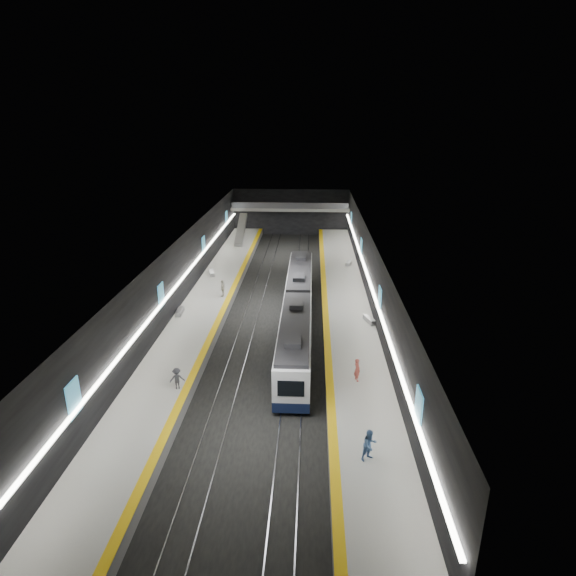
# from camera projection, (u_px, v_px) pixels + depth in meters

# --- Properties ---
(ground) EXTENTS (70.00, 70.00, 0.00)m
(ground) POSITION_uv_depth(u_px,v_px,m) (276.00, 310.00, 52.48)
(ground) COLOR black
(ground) RESTS_ON ground
(ceiling) EXTENTS (20.00, 70.00, 0.04)m
(ceiling) POSITION_uv_depth(u_px,v_px,m) (275.00, 238.00, 49.77)
(ceiling) COLOR beige
(ceiling) RESTS_ON wall_left
(wall_left) EXTENTS (0.04, 70.00, 8.00)m
(wall_left) POSITION_uv_depth(u_px,v_px,m) (183.00, 273.00, 51.60)
(wall_left) COLOR black
(wall_left) RESTS_ON ground
(wall_right) EXTENTS (0.04, 70.00, 8.00)m
(wall_right) POSITION_uv_depth(u_px,v_px,m) (370.00, 276.00, 50.65)
(wall_right) COLOR black
(wall_right) RESTS_ON ground
(wall_back) EXTENTS (20.00, 0.04, 8.00)m
(wall_back) POSITION_uv_depth(u_px,v_px,m) (291.00, 212.00, 84.01)
(wall_back) COLOR black
(wall_back) RESTS_ON ground
(wall_front) EXTENTS (20.00, 0.04, 8.00)m
(wall_front) POSITION_uv_depth(u_px,v_px,m) (207.00, 563.00, 18.24)
(wall_front) COLOR black
(wall_front) RESTS_ON ground
(platform_left) EXTENTS (5.00, 70.00, 1.00)m
(platform_left) POSITION_uv_depth(u_px,v_px,m) (208.00, 304.00, 52.67)
(platform_left) COLOR slate
(platform_left) RESTS_ON ground
(tile_surface_left) EXTENTS (5.00, 70.00, 0.02)m
(tile_surface_left) POSITION_uv_depth(u_px,v_px,m) (208.00, 300.00, 52.50)
(tile_surface_left) COLOR #B1B1AC
(tile_surface_left) RESTS_ON platform_left
(tactile_strip_left) EXTENTS (0.60, 70.00, 0.02)m
(tactile_strip_left) POSITION_uv_depth(u_px,v_px,m) (228.00, 300.00, 52.39)
(tactile_strip_left) COLOR yellow
(tactile_strip_left) RESTS_ON platform_left
(platform_right) EXTENTS (5.00, 70.00, 1.00)m
(platform_right) POSITION_uv_depth(u_px,v_px,m) (345.00, 307.00, 51.96)
(platform_right) COLOR slate
(platform_right) RESTS_ON ground
(tile_surface_right) EXTENTS (5.00, 70.00, 0.02)m
(tile_surface_right) POSITION_uv_depth(u_px,v_px,m) (345.00, 302.00, 51.78)
(tile_surface_right) COLOR #B1B1AC
(tile_surface_right) RESTS_ON platform_right
(tactile_strip_right) EXTENTS (0.60, 70.00, 0.02)m
(tactile_strip_right) POSITION_uv_depth(u_px,v_px,m) (325.00, 302.00, 51.88)
(tactile_strip_right) COLOR yellow
(tactile_strip_right) RESTS_ON platform_right
(rails) EXTENTS (6.52, 70.00, 0.12)m
(rails) POSITION_uv_depth(u_px,v_px,m) (276.00, 309.00, 52.46)
(rails) COLOR gray
(rails) RESTS_ON ground
(train) EXTENTS (2.69, 30.04, 3.60)m
(train) POSITION_uv_depth(u_px,v_px,m) (298.00, 308.00, 47.09)
(train) COLOR #0F1938
(train) RESTS_ON ground
(ad_posters) EXTENTS (19.94, 53.50, 2.20)m
(ad_posters) POSITION_uv_depth(u_px,v_px,m) (276.00, 268.00, 51.90)
(ad_posters) COLOR #409AC2
(ad_posters) RESTS_ON wall_left
(cove_light_left) EXTENTS (0.25, 68.60, 0.12)m
(cove_light_left) POSITION_uv_depth(u_px,v_px,m) (185.00, 275.00, 51.66)
(cove_light_left) COLOR white
(cove_light_left) RESTS_ON wall_left
(cove_light_right) EXTENTS (0.25, 68.60, 0.12)m
(cove_light_right) POSITION_uv_depth(u_px,v_px,m) (368.00, 278.00, 50.73)
(cove_light_right) COLOR white
(cove_light_right) RESTS_ON wall_right
(mezzanine_bridge) EXTENTS (20.00, 3.00, 1.50)m
(mezzanine_bridge) POSITION_uv_depth(u_px,v_px,m) (290.00, 209.00, 81.71)
(mezzanine_bridge) COLOR gray
(mezzanine_bridge) RESTS_ON wall_left
(escalator) EXTENTS (1.20, 7.50, 3.92)m
(escalator) POSITION_uv_depth(u_px,v_px,m) (241.00, 229.00, 76.29)
(escalator) COLOR #99999E
(escalator) RESTS_ON platform_left
(bench_left_near) EXTENTS (0.65, 1.98, 0.48)m
(bench_left_near) POSITION_uv_depth(u_px,v_px,m) (180.00, 312.00, 48.72)
(bench_left_near) COLOR #99999E
(bench_left_near) RESTS_ON platform_left
(bench_left_far) EXTENTS (1.16, 2.10, 0.49)m
(bench_left_far) POSITION_uv_depth(u_px,v_px,m) (211.00, 273.00, 60.56)
(bench_left_far) COLOR #99999E
(bench_left_far) RESTS_ON platform_left
(bench_right_near) EXTENTS (1.16, 2.05, 0.48)m
(bench_right_near) POSITION_uv_depth(u_px,v_px,m) (369.00, 320.00, 46.74)
(bench_right_near) COLOR #99999E
(bench_right_near) RESTS_ON platform_right
(bench_right_far) EXTENTS (0.89, 1.79, 0.42)m
(bench_right_far) POSITION_uv_depth(u_px,v_px,m) (348.00, 263.00, 64.83)
(bench_right_far) COLOR #99999E
(bench_right_far) RESTS_ON platform_right
(passenger_right_a) EXTENTS (0.67, 0.78, 1.82)m
(passenger_right_a) POSITION_uv_depth(u_px,v_px,m) (357.00, 370.00, 36.23)
(passenger_right_a) COLOR #C35349
(passenger_right_a) RESTS_ON platform_right
(passenger_right_b) EXTENTS (1.21, 1.15, 1.97)m
(passenger_right_b) POSITION_uv_depth(u_px,v_px,m) (370.00, 445.00, 27.84)
(passenger_right_b) COLOR #5177B1
(passenger_right_b) RESTS_ON platform_right
(passenger_left_a) EXTENTS (0.57, 1.16, 1.92)m
(passenger_left_a) POSITION_uv_depth(u_px,v_px,m) (223.00, 288.00, 53.13)
(passenger_left_a) COLOR silver
(passenger_left_a) RESTS_ON platform_left
(passenger_left_b) EXTENTS (1.20, 0.87, 1.67)m
(passenger_left_b) POSITION_uv_depth(u_px,v_px,m) (177.00, 379.00, 35.18)
(passenger_left_b) COLOR #3A3A41
(passenger_left_b) RESTS_ON platform_left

